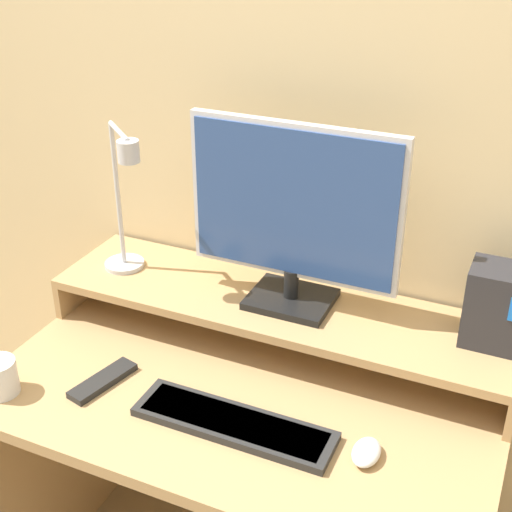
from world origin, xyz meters
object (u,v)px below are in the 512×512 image
Objects in this scene: desk_lamp at (124,205)px; router_dock at (496,306)px; keyboard at (234,423)px; remote_control at (103,381)px; monitor at (293,214)px; mouse at (366,452)px.

desk_lamp is 0.89m from router_dock.
keyboard is 2.45× the size of remote_control.
remote_control is (-0.34, 0.01, -0.00)m from keyboard.
monitor is 1.27× the size of desk_lamp.
monitor is 0.58m from remote_control.
mouse is 0.49× the size of remote_control.
router_dock is at bearing 3.39° from monitor.
desk_lamp reaches higher than remote_control.
monitor reaches higher than router_dock.
remote_control is at bearing -155.46° from router_dock.
desk_lamp is at bearing 108.91° from remote_control.
keyboard is at bearing -174.54° from mouse.
remote_control is (-0.33, -0.33, -0.34)m from monitor.
keyboard is at bearing -140.78° from router_dock.
monitor is 0.43m from desk_lamp.
monitor is 2.75× the size of router_dock.
router_dock is at bearing 39.22° from keyboard.
remote_control is (0.10, -0.28, -0.31)m from desk_lamp.
keyboard is 0.34m from remote_control.
mouse reaches higher than remote_control.
desk_lamp is at bearing 145.99° from keyboard.
desk_lamp is 2.16× the size of router_dock.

